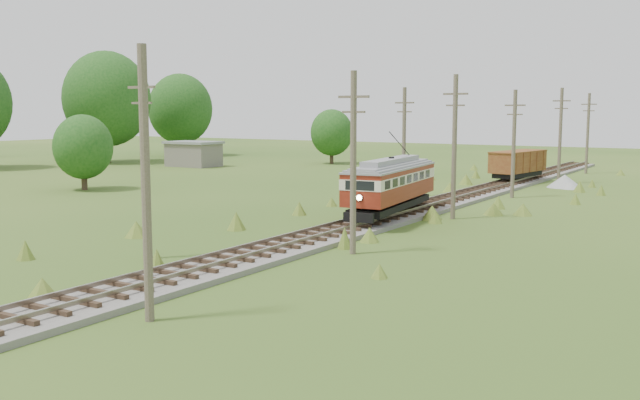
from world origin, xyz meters
The scene contains 17 objects.
railbed_main centered at (0.00, 34.00, 0.19)m, with size 3.60×96.00×0.57m.
streetcar centered at (0.00, 28.70, 2.38)m, with size 3.85×10.97×4.96m.
gondola centered at (0.00, 55.49, 1.92)m, with size 3.54×7.83×2.51m.
gravel_pile centered at (4.80, 53.78, 0.54)m, with size 3.19×3.38×1.16m.
utility_pole_r_1 centered at (3.10, 5.00, 4.40)m, with size 0.30×0.30×8.80m.
utility_pole_r_2 centered at (3.30, 18.00, 4.42)m, with size 1.60×0.30×8.60m.
utility_pole_r_3 centered at (3.20, 31.00, 4.63)m, with size 1.60×0.30×9.00m.
utility_pole_r_4 centered at (3.00, 44.00, 4.32)m, with size 1.60×0.30×8.40m.
utility_pole_r_5 centered at (3.40, 57.00, 4.58)m, with size 1.60×0.30×8.90m.
utility_pole_r_6 centered at (3.20, 70.00, 4.47)m, with size 1.60×0.30×8.70m.
utility_pole_l_a centered at (-4.20, 12.00, 4.63)m, with size 1.60×0.30×9.00m.
utility_pole_l_b centered at (-4.50, 40.00, 4.42)m, with size 1.60×0.30×8.60m.
tree_left_4 centered at (-54.00, 54.00, 8.37)m, with size 11.34×11.34×14.61m.
tree_left_5 centered at (-56.00, 70.00, 7.12)m, with size 9.66×9.66×12.44m.
tree_mid_a centered at (-28.00, 68.00, 4.02)m, with size 5.46×5.46×7.03m.
tree_mid_c centered at (-30.00, 30.00, 3.71)m, with size 5.04×5.04×6.49m.
shed centered at (-40.00, 55.00, 1.57)m, with size 6.40×4.40×3.10m.
Camera 1 is at (19.60, -11.03, 6.72)m, focal length 40.00 mm.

